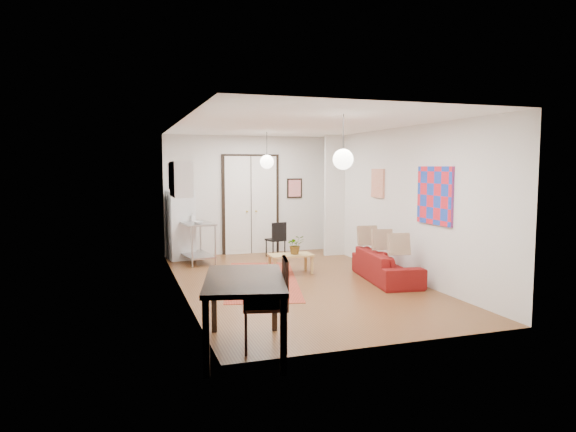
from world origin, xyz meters
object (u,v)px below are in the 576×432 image
object	(u,v)px
dining_table	(244,286)
dining_chair_near	(263,294)
fridge	(181,225)
dining_chair_far	(263,294)
kitchen_counter	(196,237)
black_side_chair	(275,236)
sofa	(386,266)
coffee_table	(291,257)

from	to	relation	value
dining_table	dining_chair_near	distance (m)	0.31
dining_chair_near	dining_table	bearing A→B (deg)	-52.61
fridge	dining_table	xyz separation A→B (m)	(0.00, -6.30, -0.03)
dining_chair_far	kitchen_counter	bearing A→B (deg)	-167.04
dining_chair_far	dining_chair_near	bearing A→B (deg)	180.00
kitchen_counter	dining_table	bearing A→B (deg)	-100.77
kitchen_counter	black_side_chair	xyz separation A→B (m)	(1.89, 0.22, -0.10)
dining_table	fridge	bearing A→B (deg)	90.00
sofa	dining_chair_far	size ratio (longest dim) A/B	1.79
dining_chair_far	fridge	bearing A→B (deg)	-164.43
coffee_table	kitchen_counter	xyz separation A→B (m)	(-1.63, 1.77, 0.25)
kitchen_counter	fridge	xyz separation A→B (m)	(-0.28, 0.53, 0.21)
fridge	black_side_chair	distance (m)	2.22
kitchen_counter	black_side_chair	bearing A→B (deg)	-1.47
sofa	coffee_table	bearing A→B (deg)	59.30
sofa	black_side_chair	size ratio (longest dim) A/B	2.29
coffee_table	black_side_chair	size ratio (longest dim) A/B	1.04
dining_chair_near	black_side_chair	size ratio (longest dim) A/B	1.28
kitchen_counter	dining_chair_near	size ratio (longest dim) A/B	1.17
dining_chair_near	fridge	bearing A→B (deg)	-164.43
dining_chair_far	black_side_chair	size ratio (longest dim) A/B	1.28
dining_chair_near	dining_chair_far	size ratio (longest dim) A/B	1.00
fridge	dining_table	bearing A→B (deg)	-98.00
fridge	dining_chair_far	xyz separation A→B (m)	(0.25, -6.19, -0.17)
coffee_table	dining_table	world-z (taller)	dining_table
kitchen_counter	fridge	distance (m)	0.64
coffee_table	kitchen_counter	distance (m)	2.42
kitchen_counter	dining_chair_far	size ratio (longest dim) A/B	1.17
dining_table	dining_chair_near	world-z (taller)	dining_chair_near
black_side_chair	dining_chair_far	bearing A→B (deg)	58.51
sofa	dining_chair_near	size ratio (longest dim) A/B	1.79
dining_table	dining_chair_far	world-z (taller)	dining_chair_far
coffee_table	black_side_chair	world-z (taller)	black_side_chair
coffee_table	dining_chair_near	size ratio (longest dim) A/B	0.82
dining_table	black_side_chair	world-z (taller)	dining_table
sofa	dining_chair_near	bearing A→B (deg)	138.31
fridge	black_side_chair	bearing A→B (deg)	-16.28
coffee_table	dining_chair_near	world-z (taller)	dining_chair_near
sofa	kitchen_counter	size ratio (longest dim) A/B	1.53
dining_chair_near	black_side_chair	world-z (taller)	dining_chair_near
sofa	dining_chair_near	xyz separation A→B (m)	(-3.17, -2.69, 0.35)
dining_table	black_side_chair	size ratio (longest dim) A/B	2.07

